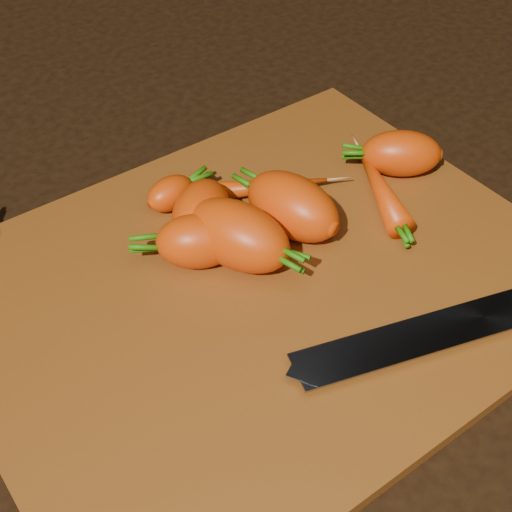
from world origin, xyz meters
TOP-DOWN VIEW (x-y plane):
  - ground at (0.00, 0.00)m, footprint 2.00×2.00m
  - cutting_board at (0.00, 0.00)m, footprint 0.50×0.40m
  - carrot_1 at (-0.03, 0.05)m, footprint 0.09×0.08m
  - carrot_2 at (-0.00, 0.03)m, footprint 0.09×0.11m
  - carrot_3 at (0.06, 0.03)m, footprint 0.07×0.10m
  - carrot_4 at (-0.01, 0.08)m, footprint 0.09×0.09m
  - carrot_5 at (-0.01, 0.13)m, footprint 0.05×0.04m
  - carrot_6 at (0.20, 0.04)m, footprint 0.09×0.08m
  - carrot_7 at (0.15, 0.02)m, footprint 0.08×0.12m
  - carrot_8 at (0.06, 0.09)m, footprint 0.12×0.08m
  - knife at (0.07, -0.13)m, footprint 0.32×0.12m

SIDE VIEW (x-z plane):
  - ground at x=0.00m, z-range -0.01..0.00m
  - cutting_board at x=0.00m, z-range 0.00..0.01m
  - knife at x=0.07m, z-range 0.01..0.03m
  - carrot_8 at x=0.06m, z-range 0.01..0.03m
  - carrot_7 at x=0.15m, z-range 0.01..0.04m
  - carrot_5 at x=-0.01m, z-range 0.01..0.04m
  - carrot_6 at x=0.20m, z-range 0.01..0.06m
  - carrot_1 at x=-0.03m, z-range 0.01..0.06m
  - carrot_4 at x=-0.01m, z-range 0.01..0.06m
  - carrot_3 at x=0.06m, z-range 0.01..0.07m
  - carrot_2 at x=0.00m, z-range 0.01..0.07m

